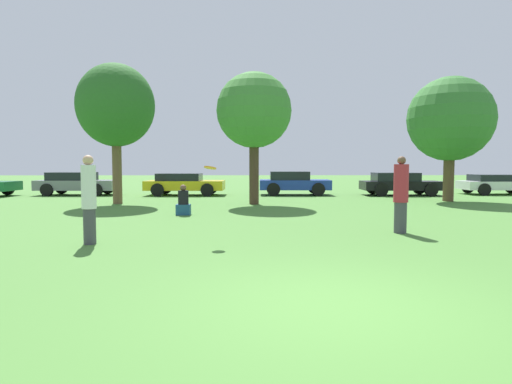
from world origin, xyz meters
The scene contains 13 objects.
ground_plane centered at (0.00, 0.00, 0.00)m, with size 120.00×120.00×0.00m, color #477A33.
person_thrower centered at (-4.46, 4.12, 0.97)m, with size 0.30×0.30×1.89m.
person_catcher centered at (2.66, 5.47, 0.95)m, with size 0.36×0.36×1.89m.
frisbee centered at (-1.91, 4.34, 1.62)m, with size 0.27×0.27×0.11m.
bystander_sitting centered at (-3.26, 9.38, 0.41)m, with size 0.46×0.39×1.01m.
tree_0 centered at (-6.68, 13.51, 4.15)m, with size 3.25×3.25×5.93m.
tree_1 centered at (-0.84, 13.15, 3.91)m, with size 3.15×3.15×5.52m.
tree_2 centered at (8.07, 14.46, 3.71)m, with size 3.80×3.80×5.63m.
parked_car_grey centered at (-10.48, 18.73, 0.67)m, with size 4.30×1.97×1.25m.
parked_car_yellow centered at (-4.58, 18.51, 0.65)m, with size 4.26×2.18×1.19m.
parked_car_blue centered at (1.40, 18.60, 0.69)m, with size 3.89×2.00×1.29m.
parked_car_black centered at (7.13, 18.19, 0.66)m, with size 4.25×1.99×1.23m.
parked_car_white centered at (12.85, 18.79, 0.61)m, with size 4.09×2.11×1.11m.
Camera 1 is at (-1.10, -5.01, 1.70)m, focal length 30.25 mm.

